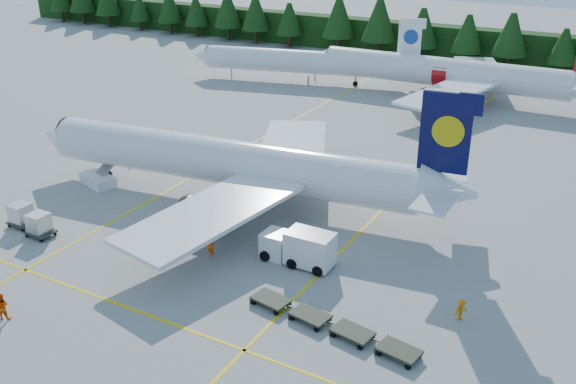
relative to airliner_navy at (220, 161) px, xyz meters
The scene contains 15 objects.
ground 15.44m from the airliner_navy, 55.79° to the right, with size 320.00×320.00×0.00m, color #999994.
taxi_stripe_a 10.14m from the airliner_navy, 126.23° to the left, with size 0.25×120.00×0.01m, color yellow.
taxi_stripe_b 16.73m from the airliner_navy, 27.81° to the left, with size 0.25×120.00×0.01m, color yellow.
taxi_stripe_cross 20.57m from the airliner_navy, 65.39° to the right, with size 80.00×0.25×0.01m, color yellow.
treeline_hedge 70.12m from the airliner_navy, 83.10° to the left, with size 220.00×4.00×6.00m, color black.
airliner_navy is the anchor object (origin of this frame).
airliner_red 45.27m from the airliner_navy, 80.98° to the left, with size 41.60×34.24×12.10m.
airliner_far_left 44.97m from the airliner_navy, 109.71° to the left, with size 35.37×11.54×10.47m.
airstairs 13.21m from the airliner_navy, 165.91° to the right, with size 4.37×5.94×3.55m.
service_truck 14.28m from the airliner_navy, 30.42° to the right, with size 5.87×2.24×2.83m.
dolly_train 23.05m from the airliner_navy, 37.00° to the right, with size 12.60×3.00×0.15m.
uld_pair 17.31m from the airliner_navy, 127.08° to the right, with size 5.15×2.31×1.74m.
crew_a 11.67m from the airliner_navy, 59.38° to the right, with size 0.65×0.42×1.77m, color #FF5805.
crew_b 23.68m from the airliner_navy, 94.01° to the right, with size 0.95×0.74×1.96m, color #E74B04.
crew_c 26.93m from the airliner_navy, 18.52° to the right, with size 0.64×0.43×1.55m, color orange.
Camera 1 is at (24.36, -33.23, 25.61)m, focal length 40.00 mm.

